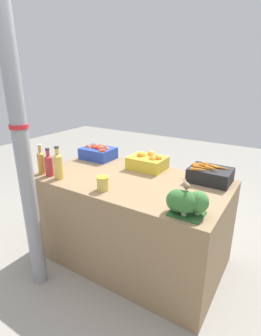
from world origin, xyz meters
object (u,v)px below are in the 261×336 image
at_px(apple_crate, 98,152).
at_px(juice_bottle_amber, 41,162).
at_px(juice_bottle_ruby, 49,165).
at_px(sparrow_bird, 187,185).
at_px(pickle_jar, 103,183).
at_px(broccoli_pile, 185,201).
at_px(orange_crate, 148,162).
at_px(juice_bottle_golden, 58,165).
at_px(support_pole, 19,127).
at_px(carrot_crate, 210,174).

height_order(apple_crate, juice_bottle_amber, juice_bottle_amber).
xyz_separation_m(apple_crate, juice_bottle_ruby, (-0.05, -0.64, 0.03)).
bearing_deg(sparrow_bird, pickle_jar, -123.86).
height_order(juice_bottle_ruby, sparrow_bird, juice_bottle_ruby).
bearing_deg(broccoli_pile, sparrow_bird, 15.00).
bearing_deg(orange_crate, broccoli_pile, -46.29).
xyz_separation_m(juice_bottle_amber, sparrow_bird, (1.40, -0.01, 0.09)).
distance_m(juice_bottle_amber, juice_bottle_golden, 0.22).
relative_size(orange_crate, juice_bottle_amber, 1.24).
relative_size(support_pole, sparrow_bird, 22.34).
relative_size(broccoli_pile, sparrow_bird, 2.25).
relative_size(juice_bottle_amber, sparrow_bird, 2.32).
bearing_deg(juice_bottle_amber, apple_crate, 76.59).
bearing_deg(pickle_jar, apple_crate, 131.36).
height_order(orange_crate, broccoli_pile, broccoli_pile).
bearing_deg(carrot_crate, broccoli_pile, -88.33).
height_order(carrot_crate, juice_bottle_golden, juice_bottle_golden).
bearing_deg(support_pole, apple_crate, 96.37).
bearing_deg(pickle_jar, carrot_crate, 43.06).
bearing_deg(broccoli_pile, juice_bottle_ruby, 179.58).
height_order(juice_bottle_amber, juice_bottle_ruby, juice_bottle_amber).
xyz_separation_m(support_pole, apple_crate, (-0.11, 0.99, -0.45)).
relative_size(juice_bottle_ruby, pickle_jar, 2.26).
relative_size(broccoli_pile, juice_bottle_amber, 0.97).
height_order(apple_crate, juice_bottle_golden, juice_bottle_golden).
height_order(juice_bottle_ruby, juice_bottle_golden, juice_bottle_golden).
relative_size(juice_bottle_ruby, juice_bottle_golden, 0.88).
xyz_separation_m(apple_crate, juice_bottle_amber, (-0.15, -0.64, 0.04)).
height_order(broccoli_pile, juice_bottle_amber, juice_bottle_amber).
distance_m(carrot_crate, broccoli_pile, 0.64).
height_order(apple_crate, orange_crate, orange_crate).
distance_m(support_pole, juice_bottle_golden, 0.54).
bearing_deg(support_pole, juice_bottle_ruby, 114.11).
distance_m(juice_bottle_ruby, pickle_jar, 0.60).
height_order(orange_crate, juice_bottle_golden, juice_bottle_golden).
xyz_separation_m(apple_crate, broccoli_pile, (1.24, -0.65, 0.02)).
distance_m(support_pole, juice_bottle_amber, 0.60).
bearing_deg(juice_bottle_amber, orange_crate, 39.56).
bearing_deg(apple_crate, sparrow_bird, -27.33).
distance_m(broccoli_pile, sparrow_bird, 0.11).
relative_size(apple_crate, carrot_crate, 1.00).
height_order(orange_crate, juice_bottle_amber, juice_bottle_amber).
relative_size(juice_bottle_amber, juice_bottle_ruby, 1.09).
height_order(carrot_crate, juice_bottle_amber, juice_bottle_amber).
bearing_deg(pickle_jar, orange_crate, 83.77).
height_order(support_pole, broccoli_pile, support_pole).
bearing_deg(juice_bottle_amber, carrot_crate, 24.81).
bearing_deg(juice_bottle_ruby, pickle_jar, 0.91).
height_order(juice_bottle_amber, juice_bottle_golden, juice_bottle_golden).
distance_m(broccoli_pile, pickle_jar, 0.69).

